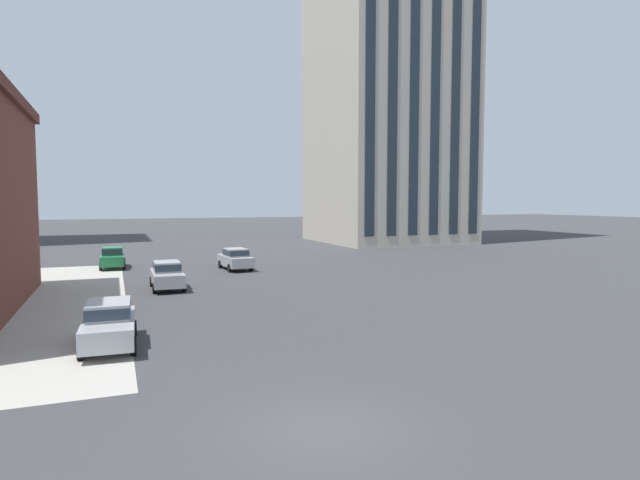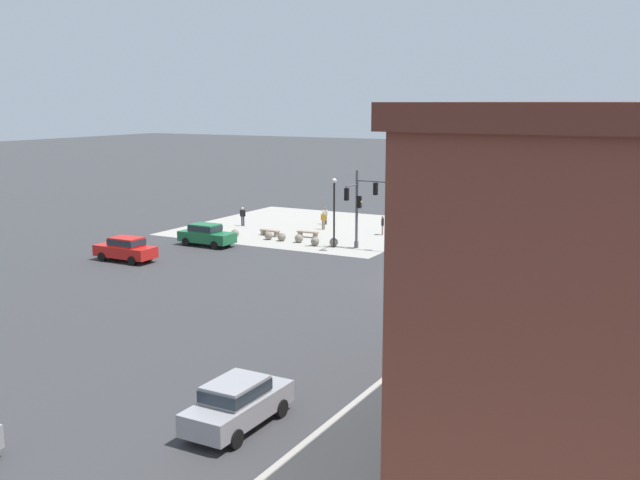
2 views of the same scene
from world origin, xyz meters
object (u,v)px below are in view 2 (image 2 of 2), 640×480
object	(u,v)px
bench_mid_block	(270,232)
pedestrian_walking_east	(325,215)
bollard_sphere_curb_e	(269,236)
pedestrian_at_curb	(243,215)
bench_near_signal	(308,233)
bollard_sphere_curb_a	(334,242)
pedestrian_near_bench	(323,219)
bollard_sphere_curb_f	(235,233)
bollard_sphere_curb_d	(282,237)
car_main_southbound_far	(126,248)
traffic_signal_main	(371,200)
car_cross_eastbound	(450,320)
car_parked_curb	(206,234)
pedestrian_with_bag	(383,224)
bollard_sphere_curb_b	(315,241)
bollard_sphere_curb_c	(299,238)
street_lamp_corner_near	(334,204)
car_main_northbound_near	(237,402)

from	to	relation	value
bench_mid_block	pedestrian_walking_east	world-z (taller)	pedestrian_walking_east
bollard_sphere_curb_e	pedestrian_at_curb	world-z (taller)	pedestrian_at_curb
bollard_sphere_curb_e	bench_near_signal	xyz separation A→B (m)	(-2.25, -2.37, -0.00)
bollard_sphere_curb_a	pedestrian_near_bench	bearing A→B (deg)	-55.85
pedestrian_walking_east	bollard_sphere_curb_f	bearing A→B (deg)	69.29
bollard_sphere_curb_a	bollard_sphere_curb_d	distance (m)	4.65
car_main_southbound_far	bench_near_signal	bearing A→B (deg)	-115.15
traffic_signal_main	bollard_sphere_curb_e	distance (m)	9.53
car_cross_eastbound	car_parked_curb	distance (m)	26.91
pedestrian_at_curb	pedestrian_with_bag	bearing A→B (deg)	-172.12
pedestrian_near_bench	car_cross_eastbound	world-z (taller)	car_cross_eastbound
traffic_signal_main	car_main_southbound_far	bearing A→B (deg)	41.46
bollard_sphere_curb_a	bollard_sphere_curb_b	world-z (taller)	same
pedestrian_with_bag	car_main_southbound_far	xyz separation A→B (m)	(11.45, 17.82, 0.01)
bollard_sphere_curb_c	car_main_southbound_far	xyz separation A→B (m)	(7.04, 11.66, 0.59)
bollard_sphere_curb_a	car_main_southbound_far	world-z (taller)	car_main_southbound_far
bollard_sphere_curb_f	car_cross_eastbound	bearing A→B (deg)	144.77
bollard_sphere_curb_d	bollard_sphere_curb_a	bearing A→B (deg)	179.80
street_lamp_corner_near	car_parked_curb	xyz separation A→B (m)	(8.89, 4.02, -2.39)
traffic_signal_main	car_parked_curb	bearing A→B (deg)	21.22
pedestrian_near_bench	bollard_sphere_curb_a	bearing A→B (deg)	124.15
pedestrian_with_bag	bollard_sphere_curb_c	bearing A→B (deg)	54.39
bollard_sphere_curb_d	car_cross_eastbound	world-z (taller)	car_cross_eastbound
bench_near_signal	bollard_sphere_curb_f	bearing A→B (deg)	28.32
pedestrian_at_curb	car_main_northbound_near	size ratio (longest dim) A/B	0.38
bench_mid_block	pedestrian_at_curb	size ratio (longest dim) A/B	1.10
bollard_sphere_curb_e	bollard_sphere_curb_b	bearing A→B (deg)	174.61
bollard_sphere_curb_b	bench_near_signal	xyz separation A→B (m)	(2.22, -2.79, -0.00)
pedestrian_at_curb	bollard_sphere_curb_c	bearing A→B (deg)	152.03
bollard_sphere_curb_d	car_parked_curb	distance (m)	6.02
bollard_sphere_curb_d	bollard_sphere_curb_c	bearing A→B (deg)	-176.44
bollard_sphere_curb_f	pedestrian_at_curb	xyz separation A→B (m)	(2.60, -4.92, 0.64)
traffic_signal_main	bollard_sphere_curb_a	size ratio (longest dim) A/B	8.90
car_cross_eastbound	pedestrian_walking_east	bearing A→B (deg)	-51.86
bollard_sphere_curb_f	car_parked_curb	xyz separation A→B (m)	(-0.17, 4.02, 0.59)
car_main_southbound_far	traffic_signal_main	bearing A→B (deg)	-138.54
bollard_sphere_curb_c	car_parked_curb	size ratio (longest dim) A/B	0.15
bench_near_signal	car_parked_curb	xyz separation A→B (m)	(5.03, 6.82, 0.59)
bollard_sphere_curb_d	car_main_northbound_near	distance (m)	34.03
bollard_sphere_curb_c	bollard_sphere_curb_d	bearing A→B (deg)	3.56
bench_mid_block	pedestrian_walking_east	xyz separation A→B (m)	(-1.30, -7.22, 0.55)
bollard_sphere_curb_a	car_parked_curb	world-z (taller)	car_parked_curb
bollard_sphere_curb_a	bollard_sphere_curb_f	bearing A→B (deg)	2.64
bollard_sphere_curb_e	car_main_northbound_near	distance (m)	34.64
car_parked_curb	pedestrian_walking_east	bearing A→B (deg)	-104.03
pedestrian_with_bag	car_cross_eastbound	bearing A→B (deg)	120.28
bollard_sphere_curb_c	pedestrian_near_bench	bearing A→B (deg)	-79.60
bench_near_signal	car_parked_curb	size ratio (longest dim) A/B	0.41
bollard_sphere_curb_c	bench_near_signal	bearing A→B (deg)	-77.74
bollard_sphere_curb_c	pedestrian_at_curb	distance (m)	9.41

